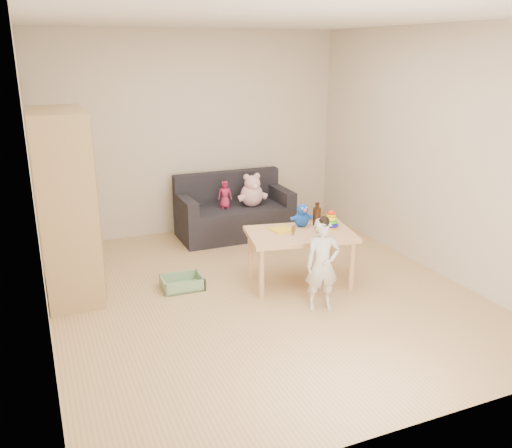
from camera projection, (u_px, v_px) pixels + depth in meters
name	position (u px, v px, depth m)	size (l,w,h in m)	color
room	(261.00, 166.00, 5.07)	(4.50, 4.50, 4.50)	tan
wardrobe	(65.00, 206.00, 5.20)	(0.51, 1.01, 1.82)	tan
sofa	(235.00, 221.00, 7.09)	(1.45, 0.72, 0.41)	black
play_table	(300.00, 258.00, 5.61)	(1.07, 0.68, 0.56)	#DFA87A
storage_bin	(182.00, 282.00, 5.56)	(0.42, 0.31, 0.12)	#7CA476
toddler	(322.00, 266.00, 5.01)	(0.32, 0.21, 0.86)	silver
pink_bear	(252.00, 192.00, 6.98)	(0.32, 0.27, 0.36)	#E6A9B3
doll	(225.00, 195.00, 6.89)	(0.18, 0.12, 0.35)	#AC2048
ring_stacker	(331.00, 221.00, 5.64)	(0.16, 0.16, 0.18)	gold
brown_bottle	(317.00, 216.00, 5.72)	(0.08, 0.08, 0.25)	black
blue_plush	(302.00, 215.00, 5.68)	(0.21, 0.16, 0.25)	blue
wooden_figure	(293.00, 230.00, 5.43)	(0.04, 0.03, 0.11)	brown
yellow_book	(282.00, 230.00, 5.58)	(0.20, 0.20, 0.02)	yellow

